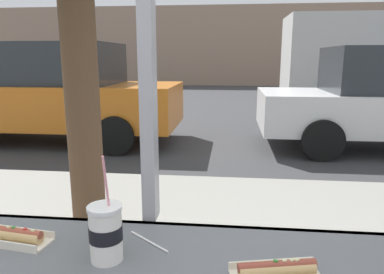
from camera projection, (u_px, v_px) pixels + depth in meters
ground_plane at (219, 119)px, 9.28m from camera, size 60.00×60.00×0.00m
sidewalk_strip at (193, 237)px, 3.05m from camera, size 16.00×2.80×0.14m
building_facade_far at (227, 46)px, 20.54m from camera, size 28.00×1.20×4.36m
soda_cup_right at (106, 232)px, 1.07m from camera, size 0.10×0.10×0.33m
hotdog_tray_near at (277, 270)px, 1.00m from camera, size 0.27×0.15×0.05m
hotdog_tray_far at (10, 235)px, 1.20m from camera, size 0.28×0.14×0.05m
loose_straw at (149, 241)px, 1.19m from camera, size 0.15×0.12×0.01m
parked_car_orange at (54, 93)px, 6.72m from camera, size 4.58×1.98×1.81m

